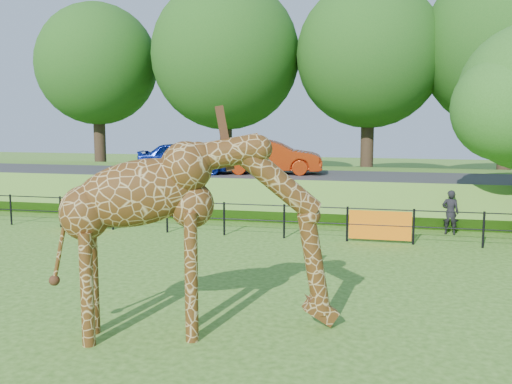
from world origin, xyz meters
TOP-DOWN VIEW (x-y plane):
  - ground at (0.00, 0.00)m, footprint 90.00×90.00m
  - giraffe at (0.01, -0.32)m, footprint 5.04×2.67m
  - perimeter_fence at (0.00, 8.00)m, footprint 28.07×0.10m
  - embankment at (0.00, 15.50)m, footprint 40.00×9.00m
  - road at (0.00, 14.00)m, footprint 40.00×5.00m
  - car_blue at (-5.42, 13.63)m, footprint 4.23×2.21m
  - car_red at (-1.74, 14.35)m, footprint 4.54×2.03m
  - visitor at (5.23, 9.83)m, footprint 0.60×0.45m
  - bg_tree_line at (1.89, 22.00)m, footprint 37.30×8.80m

SIDE VIEW (x-z plane):
  - ground at x=0.00m, z-range 0.00..0.00m
  - perimeter_fence at x=0.00m, z-range 0.00..1.10m
  - embankment at x=0.00m, z-range 0.00..1.30m
  - visitor at x=5.23m, z-range 0.00..1.48m
  - road at x=0.00m, z-range 1.30..1.42m
  - giraffe at x=0.01m, z-range 0.00..3.60m
  - car_blue at x=-5.42m, z-range 1.42..2.80m
  - car_red at x=-1.74m, z-range 1.42..2.87m
  - bg_tree_line at x=1.89m, z-range 1.28..13.10m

